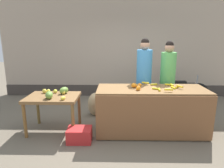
% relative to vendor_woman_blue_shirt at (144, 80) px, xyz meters
% --- Properties ---
extents(ground_plane, '(24.00, 24.00, 0.00)m').
position_rel_vendor_woman_blue_shirt_xyz_m(ground_plane, '(-0.48, -0.65, -0.94)').
color(ground_plane, '#665B4C').
extents(market_wall_back, '(7.61, 0.23, 3.54)m').
position_rel_vendor_woman_blue_shirt_xyz_m(market_wall_back, '(-0.48, 1.99, 0.79)').
color(market_wall_back, tan).
rests_on(market_wall_back, ground).
extents(fruit_stall_counter, '(2.13, 0.84, 0.90)m').
position_rel_vendor_woman_blue_shirt_xyz_m(fruit_stall_counter, '(0.07, -0.67, -0.49)').
color(fruit_stall_counter, brown).
rests_on(fruit_stall_counter, ground).
extents(side_table_wooden, '(1.01, 0.74, 0.74)m').
position_rel_vendor_woman_blue_shirt_xyz_m(side_table_wooden, '(-1.90, -0.65, -0.30)').
color(side_table_wooden, brown).
rests_on(side_table_wooden, ground).
extents(banana_bunch_pile, '(0.74, 0.62, 0.07)m').
position_rel_vendor_woman_blue_shirt_xyz_m(banana_bunch_pile, '(0.34, -0.60, -0.01)').
color(banana_bunch_pile, gold).
rests_on(banana_bunch_pile, fruit_stall_counter).
extents(orange_pile, '(0.21, 0.37, 0.09)m').
position_rel_vendor_woman_blue_shirt_xyz_m(orange_pile, '(-0.23, -0.67, 0.00)').
color(orange_pile, orange).
rests_on(orange_pile, fruit_stall_counter).
extents(mango_papaya_pile, '(0.63, 0.63, 0.14)m').
position_rel_vendor_woman_blue_shirt_xyz_m(mango_papaya_pile, '(-1.83, -0.62, -0.14)').
color(mango_papaya_pile, yellow).
rests_on(mango_papaya_pile, side_table_wooden).
extents(vendor_woman_blue_shirt, '(0.34, 0.34, 1.87)m').
position_rel_vendor_woman_blue_shirt_xyz_m(vendor_woman_blue_shirt, '(0.00, 0.00, 0.00)').
color(vendor_woman_blue_shirt, '#33333D').
rests_on(vendor_woman_blue_shirt, ground).
extents(vendor_woman_green_shirt, '(0.34, 0.34, 1.81)m').
position_rel_vendor_woman_blue_shirt_xyz_m(vendor_woman_green_shirt, '(0.55, 0.05, -0.03)').
color(vendor_woman_green_shirt, '#33333D').
rests_on(vendor_woman_green_shirt, ground).
extents(parked_motorcycle, '(1.60, 0.18, 0.88)m').
position_rel_vendor_woman_blue_shirt_xyz_m(parked_motorcycle, '(1.19, 0.95, -0.54)').
color(parked_motorcycle, black).
rests_on(parked_motorcycle, ground).
extents(produce_crate, '(0.45, 0.33, 0.26)m').
position_rel_vendor_woman_blue_shirt_xyz_m(produce_crate, '(-1.30, -1.10, -0.81)').
color(produce_crate, red).
rests_on(produce_crate, ground).
extents(produce_sack, '(0.42, 0.37, 0.57)m').
position_rel_vendor_woman_blue_shirt_xyz_m(produce_sack, '(-1.14, 0.16, -0.66)').
color(produce_sack, tan).
rests_on(produce_sack, ground).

